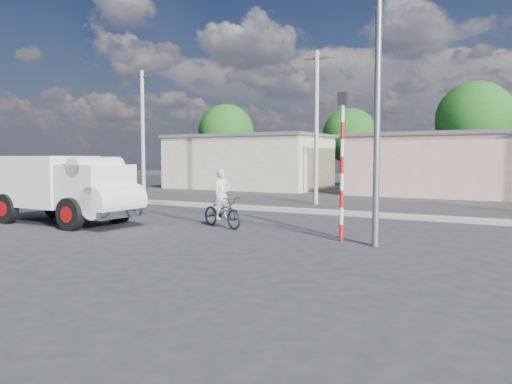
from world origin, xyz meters
The scene contains 10 objects.
ground_plane centered at (0.00, 0.00, 0.00)m, with size 120.00×120.00×0.00m, color #29292C.
median centered at (0.00, 8.00, 0.08)m, with size 40.00×0.80×0.16m, color #99968E.
truck centered at (-7.06, 0.13, 1.40)m, with size 6.15×2.58×2.52m.
bicycle centered at (-1.45, 2.19, 0.55)m, with size 0.73×2.09×1.10m, color black.
cyclist centered at (-1.45, 2.19, 0.89)m, with size 0.65×0.42×1.77m, color silver.
traffic_pole centered at (3.20, 1.50, 2.59)m, with size 0.28×0.18×4.36m.
streetlight centered at (4.14, 1.20, 4.96)m, with size 2.34×0.22×9.00m.
building_row centered at (1.10, 22.00, 2.13)m, with size 37.80×7.30×4.44m.
tree_row centered at (-2.27, 28.62, 4.83)m, with size 34.13×7.32×8.10m.
utility_poles centered at (3.25, 12.00, 4.07)m, with size 35.40×0.24×8.00m.
Camera 1 is at (8.19, -12.42, 2.48)m, focal length 35.00 mm.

